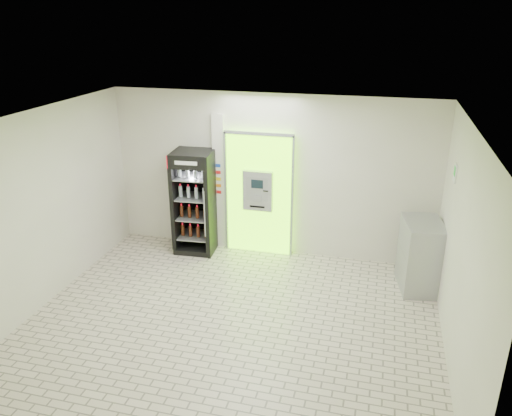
% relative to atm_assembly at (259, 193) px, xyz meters
% --- Properties ---
extents(ground, '(6.00, 6.00, 0.00)m').
position_rel_atm_assembly_xyz_m(ground, '(0.20, -2.41, -1.17)').
color(ground, beige).
rests_on(ground, ground).
extents(room_shell, '(6.00, 6.00, 6.00)m').
position_rel_atm_assembly_xyz_m(room_shell, '(0.20, -2.41, 0.67)').
color(room_shell, silver).
rests_on(room_shell, ground).
extents(atm_assembly, '(1.30, 0.24, 2.33)m').
position_rel_atm_assembly_xyz_m(atm_assembly, '(0.00, 0.00, 0.00)').
color(atm_assembly, '#73F40A').
rests_on(atm_assembly, ground).
extents(pillar, '(0.22, 0.11, 2.60)m').
position_rel_atm_assembly_xyz_m(pillar, '(-0.78, 0.04, 0.13)').
color(pillar, silver).
rests_on(pillar, ground).
extents(beverage_cooler, '(0.78, 0.72, 1.96)m').
position_rel_atm_assembly_xyz_m(beverage_cooler, '(-1.18, -0.24, -0.23)').
color(beverage_cooler, black).
rests_on(beverage_cooler, ground).
extents(steel_cabinet, '(0.73, 0.96, 1.18)m').
position_rel_atm_assembly_xyz_m(steel_cabinet, '(2.90, -0.69, -0.58)').
color(steel_cabinet, '#9C9EA3').
rests_on(steel_cabinet, ground).
extents(exit_sign, '(0.02, 0.22, 0.26)m').
position_rel_atm_assembly_xyz_m(exit_sign, '(3.19, -1.01, 0.95)').
color(exit_sign, white).
rests_on(exit_sign, room_shell).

